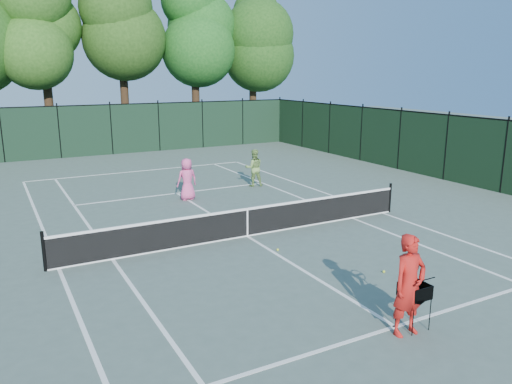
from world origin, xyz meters
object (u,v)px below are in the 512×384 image
loose_ball_near_cart (384,272)px  loose_ball_midcourt (278,250)px  ball_hopper (415,291)px  coach (409,285)px  player_pink (187,179)px  player_green (254,168)px

loose_ball_near_cart → loose_ball_midcourt: (-1.54, 2.65, 0.00)m
ball_hopper → loose_ball_midcourt: size_ratio=13.79×
coach → player_pink: bearing=90.6°
player_green → loose_ball_midcourt: player_green is taller
player_green → ball_hopper: player_green is taller
player_green → loose_ball_near_cart: bearing=96.4°
coach → player_pink: size_ratio=1.21×
coach → player_green: coach is taller
player_green → ball_hopper: bearing=91.9°
player_green → loose_ball_near_cart: player_green is taller
ball_hopper → coach: bearing=-178.7°
coach → player_green: bearing=75.4°
loose_ball_midcourt → coach: bearing=-91.9°
loose_ball_midcourt → ball_hopper: bearing=-88.9°
ball_hopper → player_pink: bearing=71.8°
coach → player_pink: 11.88m
player_pink → loose_ball_near_cart: 9.58m
player_pink → ball_hopper: size_ratio=1.77×
player_pink → ball_hopper: 11.78m
coach → loose_ball_midcourt: bearing=88.9°
coach → player_green: size_ratio=1.22×
coach → ball_hopper: coach is taller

